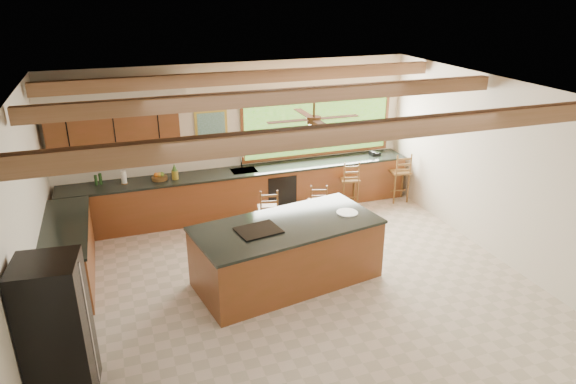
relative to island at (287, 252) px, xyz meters
name	(u,v)px	position (x,y,z in m)	size (l,w,h in m)	color
ground	(293,284)	(0.05, -0.16, -0.49)	(7.20, 7.20, 0.00)	beige
room_shell	(269,138)	(-0.12, 0.49, 1.72)	(7.27, 6.54, 3.02)	beige
counter_run	(209,204)	(-0.77, 2.36, -0.03)	(7.12, 3.10, 1.23)	brown
island	(287,252)	(0.00, 0.00, 0.00)	(3.01, 1.80, 1.01)	brown
refrigerator	(57,331)	(-3.17, -1.46, 0.36)	(0.73, 0.71, 1.71)	black
bar_stool_a	(269,210)	(0.15, 1.38, 0.12)	(0.44, 0.44, 1.03)	brown
bar_stool_b	(319,204)	(1.11, 1.38, 0.10)	(0.45, 0.45, 1.00)	brown
bar_stool_c	(351,181)	(2.17, 2.23, 0.13)	(0.45, 0.45, 1.05)	brown
bar_stool_d	(401,173)	(3.35, 2.23, 0.16)	(0.44, 0.44, 1.10)	brown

